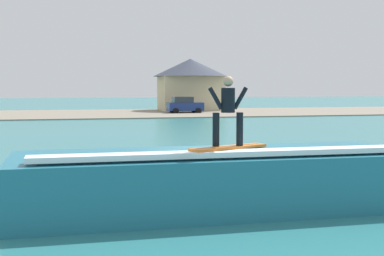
{
  "coord_description": "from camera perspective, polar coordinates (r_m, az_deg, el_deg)",
  "views": [
    {
      "loc": [
        -3.58,
        -13.71,
        2.99
      ],
      "look_at": [
        -0.15,
        0.67,
        1.82
      ],
      "focal_mm": 49.48,
      "sensor_mm": 36.0,
      "label": 1
    }
  ],
  "objects": [
    {
      "name": "shoreline_bank",
      "position": [
        58.29,
        -9.91,
        1.54
      ],
      "size": [
        120.0,
        18.95,
        0.1
      ],
      "color": "gray",
      "rests_on": "ground_plane"
    },
    {
      "name": "house_gabled_white",
      "position": [
        64.89,
        -0.18,
        5.17
      ],
      "size": [
        9.13,
        9.13,
        6.37
      ],
      "color": "beige",
      "rests_on": "ground_plane"
    },
    {
      "name": "wave_crest",
      "position": [
        12.9,
        2.23,
        -5.58
      ],
      "size": [
        9.5,
        3.11,
        1.55
      ],
      "color": "#216F85",
      "rests_on": "ground_plane"
    },
    {
      "name": "surfboard",
      "position": [
        12.26,
        3.97,
        -2.1
      ],
      "size": [
        2.03,
        1.14,
        0.06
      ],
      "color": "orange",
      "rests_on": "wave_crest"
    },
    {
      "name": "ground_plane",
      "position": [
        14.48,
        1.18,
        -7.41
      ],
      "size": [
        260.0,
        260.0,
        0.0
      ],
      "primitive_type": "plane",
      "color": "#2C767B"
    },
    {
      "name": "car_far_shore",
      "position": [
        58.43,
        -0.81,
        2.49
      ],
      "size": [
        3.88,
        2.22,
        1.86
      ],
      "color": "navy",
      "rests_on": "ground_plane"
    },
    {
      "name": "surfer",
      "position": [
        12.21,
        3.9,
        2.23
      ],
      "size": [
        0.95,
        0.32,
        1.62
      ],
      "color": "black",
      "rests_on": "surfboard"
    }
  ]
}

